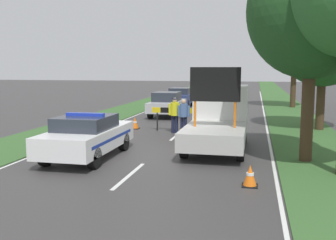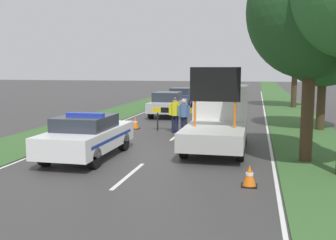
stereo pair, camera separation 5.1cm
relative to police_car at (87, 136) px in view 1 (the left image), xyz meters
name	(u,v)px [view 1 (the left image)]	position (x,y,z in m)	size (l,w,h in m)	color
ground_plane	(154,154)	(2.10, 0.99, -0.76)	(160.00, 160.00, 0.00)	#3D3A3A
lane_markings	(198,117)	(2.10, 12.08, -0.76)	(8.30, 58.93, 0.01)	silver
grass_verge_left	(148,103)	(-3.66, 20.99, -0.75)	(3.13, 120.00, 0.03)	#38602D
grass_verge_right	(283,106)	(7.86, 20.99, -0.75)	(3.13, 120.00, 0.03)	#38602D
police_car	(87,136)	(0.00, 0.00, 0.00)	(1.89, 4.53, 1.56)	white
work_truck	(219,119)	(4.20, 2.90, 0.34)	(2.14, 5.21, 3.09)	white
road_barrier	(178,112)	(1.91, 6.30, 0.17)	(2.56, 0.08, 1.14)	black
police_officer	(175,112)	(1.88, 5.74, 0.23)	(0.60, 0.38, 1.67)	#191E38
pedestrian_civilian	(184,114)	(2.35, 5.54, 0.19)	(0.58, 0.37, 1.62)	#191E38
traffic_cone_near_police	(123,129)	(-0.37, 4.73, -0.49)	(0.39, 0.39, 0.55)	black
traffic_cone_centre_front	(135,123)	(-0.36, 6.58, -0.47)	(0.44, 0.44, 0.60)	black
traffic_cone_near_truck	(79,137)	(-1.38, 2.27, -0.47)	(0.43, 0.43, 0.59)	black
traffic_cone_behind_barrier	(250,176)	(5.49, -2.17, -0.48)	(0.41, 0.41, 0.57)	black
traffic_cone_lane_edge	(180,134)	(2.50, 3.91, -0.51)	(0.37, 0.37, 0.52)	black
queued_car_sedan_silver	(167,104)	(0.10, 12.03, 0.04)	(1.75, 4.28, 1.56)	#B2B2B7
queued_car_hatch_blue	(181,97)	(-0.17, 18.13, 0.03)	(1.71, 4.37, 1.53)	navy
roadside_tree_near_left	(295,36)	(8.45, 19.66, 4.72)	(4.49, 4.49, 7.86)	#42301E
roadside_tree_mid_left	(312,11)	(7.24, 1.03, 4.07)	(4.09, 4.09, 7.00)	#42301E
roadside_tree_mid_right	(324,39)	(8.73, 8.16, 3.68)	(4.39, 4.39, 6.77)	#42301E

